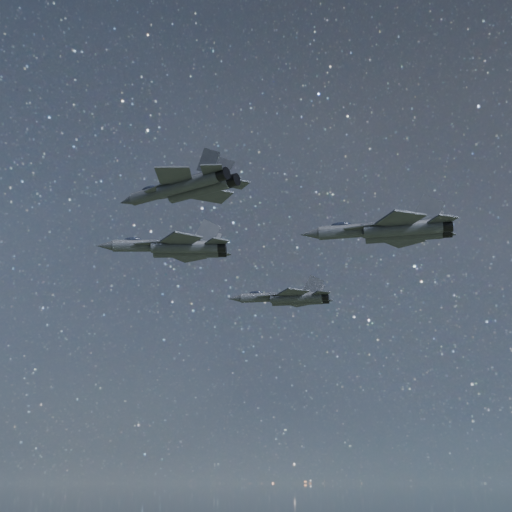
% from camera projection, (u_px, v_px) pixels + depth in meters
% --- Properties ---
extents(jet_lead, '(16.71, 11.25, 4.22)m').
position_uv_depth(jet_lead, '(175.00, 247.00, 86.48)').
color(jet_lead, '#2F333B').
extents(jet_left, '(15.52, 10.78, 3.90)m').
position_uv_depth(jet_left, '(288.00, 298.00, 102.57)').
color(jet_left, '#2F333B').
extents(jet_right, '(15.50, 10.50, 3.90)m').
position_uv_depth(jet_right, '(185.00, 187.00, 71.89)').
color(jet_right, '#2F333B').
extents(jet_slot, '(19.00, 13.35, 4.80)m').
position_uv_depth(jet_slot, '(390.00, 230.00, 84.86)').
color(jet_slot, '#2F333B').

